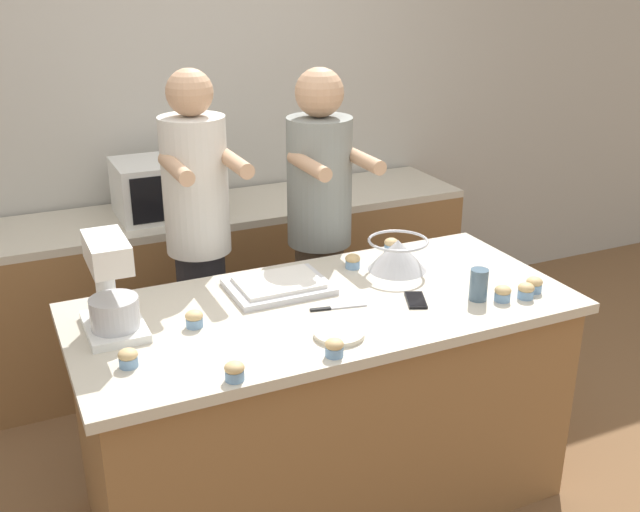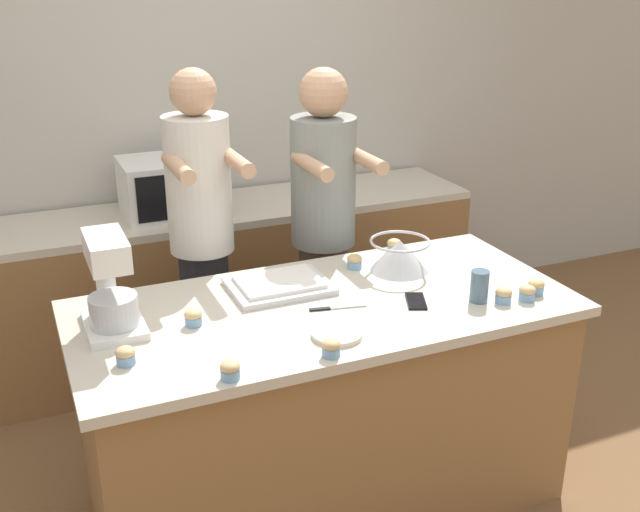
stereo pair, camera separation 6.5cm
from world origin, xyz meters
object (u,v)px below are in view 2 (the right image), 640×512
Objects in this scene: person_left at (203,250)px; baking_tray at (279,285)px; person_right at (324,235)px; mixing_bowl at (400,254)px; cupcake_2 at (193,317)px; cupcake_0 at (355,261)px; cell_phone at (416,301)px; cupcake_1 at (527,293)px; cupcake_8 at (331,348)px; small_plate at (337,334)px; cupcake_6 at (394,245)px; microwave_oven at (173,186)px; cupcake_5 at (230,370)px; stand_mixer at (110,288)px; cupcake_4 at (504,295)px; knife at (334,308)px; cupcake_7 at (536,287)px; drinking_glass at (479,286)px; cupcake_3 at (125,355)px.

baking_tray is at bearing -70.16° from person_left.
person_right reaches higher than mixing_bowl.
person_right is 1.05m from cupcake_2.
person_right is 0.42m from cupcake_0.
cupcake_1 is at bearing -20.87° from cell_phone.
cell_phone is 2.49× the size of cupcake_8.
cell_phone is at bearing 18.81° from small_plate.
cupcake_0 and cupcake_6 have the same top height.
person_right is at bearing -51.33° from microwave_oven.
person_left is at bearing 97.73° from cupcake_8.
person_right is 1.34m from cupcake_5.
person_left reaches higher than person_right.
mixing_bowl reaches higher than cupcake_0.
cupcake_2 and cupcake_5 have the same top height.
baking_tray is at bearing 24.12° from cupcake_2.
stand_mixer is 0.68× the size of microwave_oven.
person_left is at bearing 109.84° from baking_tray.
stand_mixer is at bearing 142.05° from cupcake_8.
mixing_bowl is 0.54m from baking_tray.
cupcake_4 reaches higher than baking_tray.
small_plate is at bearing -32.91° from cupcake_2.
cupcake_1 is (0.43, -0.97, 0.03)m from person_right.
cupcake_8 is at bearing -171.37° from cupcake_4.
knife is (0.08, 0.21, -0.01)m from small_plate.
cupcake_2 reaches higher than knife.
cupcake_1 is 1.00× the size of cupcake_8.
mixing_bowl is 0.22m from cupcake_6.
cupcake_1 is at bearing -13.74° from cupcake_2.
baking_tray is 2.19× the size of small_plate.
knife is at bearing -126.58° from cupcake_0.
cupcake_7 is (1.09, -0.94, 0.01)m from person_left.
mixing_bowl is 0.66m from small_plate.
microwave_oven reaches higher than cupcake_8.
person_right is at bearing 28.67° from stand_mixer.
cupcake_2 is (-1.23, 0.30, 0.00)m from cupcake_1.
person_right is 0.53m from mixing_bowl.
stand_mixer is at bearing -129.46° from person_left.
cupcake_5 is (-0.20, -1.08, 0.01)m from person_left.
cupcake_0 is 1.00× the size of cupcake_1.
small_plate is at bearing -175.50° from drinking_glass.
stand_mixer is 5.50× the size of cupcake_7.
person_left is 1.03m from cell_phone.
microwave_oven is 1.87m from cupcake_4.
cell_phone is (0.62, -0.82, -0.01)m from person_left.
stand_mixer reaches higher than cupcake_0.
cupcake_0 is 0.73m from cupcake_1.
cupcake_0 is 0.75m from cupcake_7.
cupcake_3 is (-1.03, -0.44, 0.00)m from cupcake_0.
person_left is 0.98m from cupcake_3.
small_plate is 0.72m from cupcake_3.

